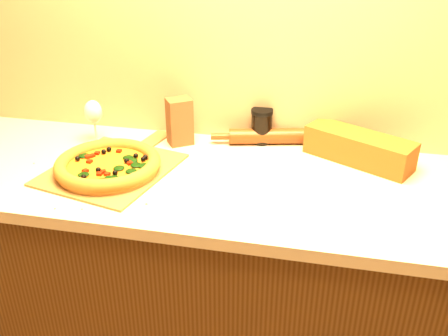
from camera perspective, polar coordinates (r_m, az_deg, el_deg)
cabinet at (r=1.88m, az=3.37°, el=-14.04°), size 2.80×0.65×0.86m
countertop at (r=1.62m, az=3.80°, el=-2.05°), size 2.84×0.68×0.04m
pizza_peel at (r=1.72m, az=-12.44°, el=0.08°), size 0.45×0.59×0.01m
pizza at (r=1.68m, az=-13.12°, el=0.34°), size 0.35×0.35×0.05m
rolling_pin at (r=1.86m, az=5.13°, el=3.65°), size 0.42×0.12×0.06m
bread_bag at (r=1.77m, az=15.16°, el=2.24°), size 0.38×0.28×0.10m
wine_glass at (r=1.90m, az=-14.71°, el=6.11°), size 0.07×0.07×0.16m
paper_bag at (r=1.84m, az=-5.09°, el=5.31°), size 0.11×0.11×0.17m
dark_jar at (r=1.86m, az=4.32°, el=4.82°), size 0.08×0.08×0.13m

